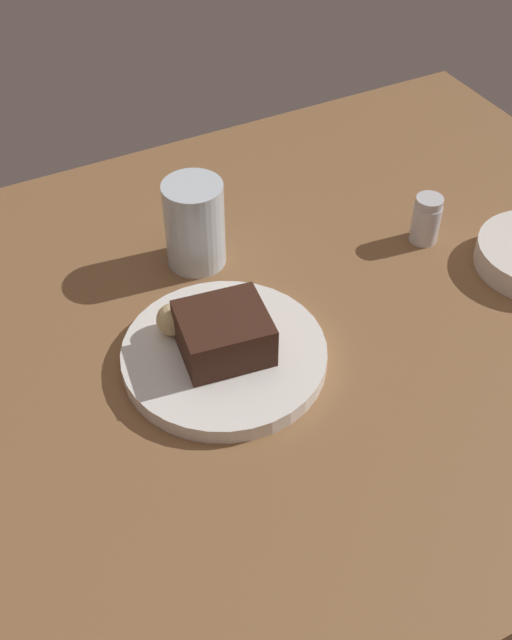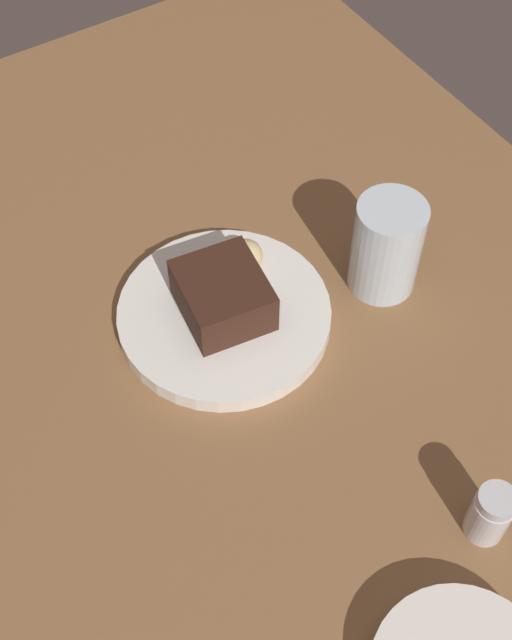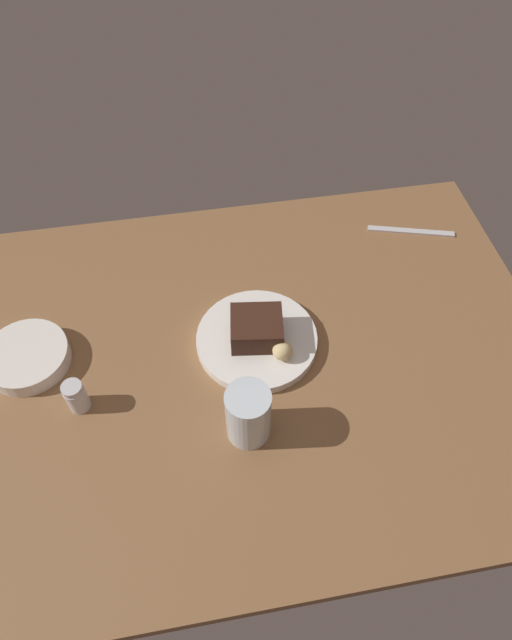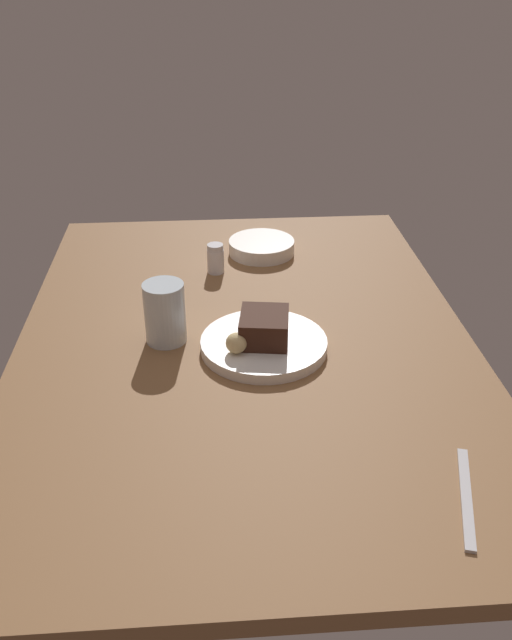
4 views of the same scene
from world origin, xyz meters
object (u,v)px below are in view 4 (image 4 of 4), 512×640
at_px(bread_roll, 236,343).
at_px(water_glass, 165,313).
at_px(dessert_plate, 264,344).
at_px(side_bowl, 262,247).
at_px(salt_shaker, 216,259).
at_px(chocolate_cake_slice, 264,327).
at_px(butter_knife, 466,497).

bearing_deg(bread_roll, water_glass, 56.28).
bearing_deg(dessert_plate, water_glass, 75.64).
xyz_separation_m(bread_roll, side_bowl, (0.46, -0.08, -0.02)).
bearing_deg(bread_roll, salt_shaker, 4.37).
bearing_deg(chocolate_cake_slice, dessert_plate, 110.41).
bearing_deg(water_glass, dessert_plate, -104.36).
bearing_deg(water_glass, butter_knife, -136.54).
xyz_separation_m(bread_roll, salt_shaker, (0.37, 0.03, -0.01)).
height_order(dessert_plate, salt_shaker, salt_shaker).
xyz_separation_m(chocolate_cake_slice, butter_knife, (-0.39, -0.24, -0.04)).
xyz_separation_m(chocolate_cake_slice, bread_roll, (-0.04, 0.05, -0.01)).
xyz_separation_m(water_glass, side_bowl, (0.38, -0.21, -0.04)).
bearing_deg(dessert_plate, bread_roll, 126.86).
xyz_separation_m(salt_shaker, water_glass, (-0.28, 0.10, 0.02)).
height_order(chocolate_cake_slice, salt_shaker, chocolate_cake_slice).
relative_size(dessert_plate, water_glass, 1.99).
distance_m(bread_roll, salt_shaker, 0.37).
xyz_separation_m(dessert_plate, water_glass, (0.05, 0.18, 0.05)).
xyz_separation_m(dessert_plate, salt_shaker, (0.33, 0.08, 0.02)).
xyz_separation_m(dessert_plate, butter_knife, (-0.39, -0.24, -0.01)).
distance_m(side_bowl, butter_knife, 0.84).
xyz_separation_m(side_bowl, butter_knife, (-0.81, -0.21, -0.01)).
relative_size(dessert_plate, chocolate_cake_slice, 2.41).
distance_m(salt_shaker, side_bowl, 0.15).
height_order(water_glass, butter_knife, water_glass).
bearing_deg(salt_shaker, side_bowl, -49.07).
xyz_separation_m(water_glass, butter_knife, (-0.44, -0.41, -0.05)).
xyz_separation_m(salt_shaker, side_bowl, (0.09, -0.11, -0.02)).
bearing_deg(salt_shaker, chocolate_cake_slice, -166.33).
bearing_deg(dessert_plate, chocolate_cake_slice, -69.59).
distance_m(salt_shaker, butter_knife, 0.79).
bearing_deg(salt_shaker, butter_knife, -156.24).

